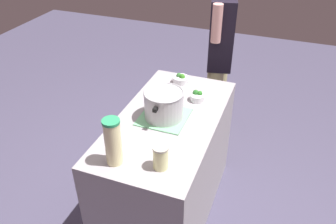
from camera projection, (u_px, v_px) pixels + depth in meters
name	position (u px, v px, depth m)	size (l,w,h in m)	color
ground_plane	(168.00, 208.00, 2.75)	(8.00, 8.00, 0.00)	#46425A
counter_slab	(168.00, 167.00, 2.51)	(1.26, 0.65, 0.87)	gray
dish_cloth	(164.00, 117.00, 2.28)	(0.31, 0.31, 0.01)	#72BC86
cooking_pot	(164.00, 104.00, 2.22)	(0.33, 0.26, 0.19)	#B7B7BC
lemonade_pitcher	(113.00, 142.00, 1.84)	(0.10, 0.10, 0.28)	beige
mason_jar	(161.00, 157.00, 1.84)	(0.09, 0.09, 0.14)	#EAEA9F
broccoli_bowl_front	(181.00, 79.00, 2.66)	(0.12, 0.12, 0.08)	silver
broccoli_bowl_center	(197.00, 96.00, 2.45)	(0.11, 0.11, 0.07)	silver
person_cook	(219.00, 57.00, 3.02)	(0.50, 0.27, 1.61)	tan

